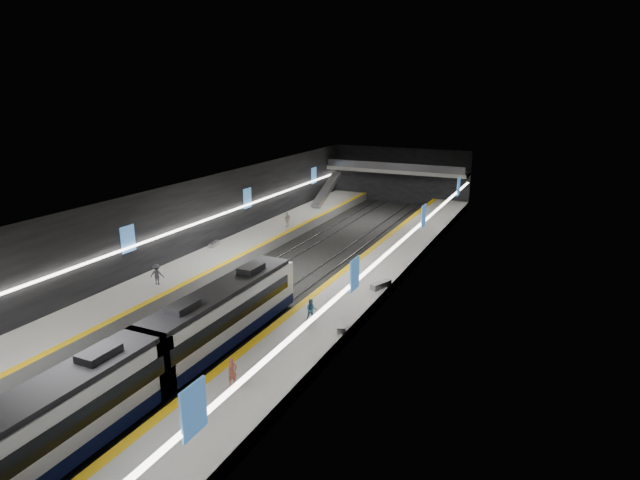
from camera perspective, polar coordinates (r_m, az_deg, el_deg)
The scene contains 25 objects.
ground at distance 47.94m, azimuth -3.96°, elevation -4.05°, with size 70.00×70.00×0.00m, color black.
ceiling at distance 45.79m, azimuth -4.15°, elevation 5.39°, with size 20.00×70.00×0.04m, color beige.
wall_left at distance 52.16m, azimuth -13.71°, elevation 1.80°, with size 0.04×70.00×8.00m, color black.
wall_right at distance 42.92m, azimuth 7.71°, elevation -0.97°, with size 0.04×70.00×8.00m, color black.
wall_back at distance 78.44m, azimuth 8.50°, elevation 6.82°, with size 20.00×0.04×8.00m, color black.
platform_left at distance 51.65m, azimuth -11.28°, elevation -2.24°, with size 5.00×70.00×1.00m, color slate.
tile_surface_left at distance 51.49m, azimuth -11.31°, elevation -1.70°, with size 5.00×70.00×0.02m, color #AAAAA5.
tactile_strip_left at distance 50.26m, azimuth -9.28°, elevation -2.03°, with size 0.60×70.00×0.02m, color yellow.
platform_right at distance 44.81m, azimuth 4.49°, elevation -4.85°, with size 5.00×70.00×1.00m, color slate.
tile_surface_right at distance 44.63m, azimuth 4.50°, elevation -4.24°, with size 5.00×70.00×0.02m, color #AAAAA5.
tactile_strip_right at distance 45.39m, azimuth 1.90°, elevation -3.83°, with size 0.60×70.00×0.02m, color yellow.
rails at distance 47.92m, azimuth -3.96°, elevation -3.98°, with size 6.52×70.00×0.12m.
train at distance 31.15m, azimuth -17.89°, elevation -12.13°, with size 2.69×28.75×3.60m.
ad_posters at distance 47.42m, azimuth -3.48°, elevation 1.44°, with size 19.94×53.50×2.20m.
cove_light_left at distance 52.09m, azimuth -13.53°, elevation 1.57°, with size 0.25×68.60×0.12m, color white.
cove_light_right at distance 43.03m, azimuth 7.45°, elevation -1.19°, with size 0.25×68.60×0.12m, color white.
mezzanine_bridge at distance 76.32m, azimuth 8.08°, elevation 7.37°, with size 20.00×3.00×1.50m.
escalator at distance 72.89m, azimuth 0.72°, elevation 5.41°, with size 1.20×8.00×0.60m, color #99999E.
bench_left_far at distance 54.61m, azimuth -11.22°, elevation -0.44°, with size 0.47×1.68×0.41m, color #99999E.
bench_right_near at distance 35.91m, azimuth 2.23°, elevation -9.10°, with size 0.51×1.85×0.45m, color #99999E.
bench_right_far at distance 42.98m, azimuth 6.50°, elevation -4.78°, with size 0.57×2.03×0.50m, color #99999E.
passenger_right_a at distance 29.81m, azimuth -9.33°, elevation -13.76°, with size 0.57×0.38×1.58m, color #C56149.
passenger_right_b at distance 36.75m, azimuth -0.92°, elevation -7.51°, with size 0.77×0.60×1.58m, color teal.
passenger_left_a at distance 60.81m, azimuth -3.50°, elevation 2.21°, with size 1.03×0.43×1.75m, color beige.
passenger_left_b at distance 45.13m, azimuth -16.99°, elevation -3.54°, with size 1.12×0.64×1.73m, color #434149.
Camera 1 is at (21.98, -39.24, 16.58)m, focal length 30.00 mm.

